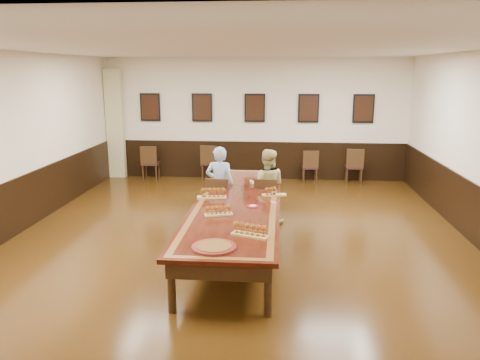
# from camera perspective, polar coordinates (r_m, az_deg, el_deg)

# --- Properties ---
(floor) EXTENTS (8.00, 10.00, 0.02)m
(floor) POSITION_cam_1_polar(r_m,az_deg,el_deg) (7.97, -0.32, -7.91)
(floor) COLOR black
(floor) RESTS_ON ground
(ceiling) EXTENTS (8.00, 10.00, 0.02)m
(ceiling) POSITION_cam_1_polar(r_m,az_deg,el_deg) (7.44, -0.35, 15.88)
(ceiling) COLOR white
(ceiling) RESTS_ON floor
(wall_back) EXTENTS (8.00, 0.02, 3.20)m
(wall_back) POSITION_cam_1_polar(r_m,az_deg,el_deg) (12.50, 1.82, 7.44)
(wall_back) COLOR #F0E2C9
(wall_back) RESTS_ON floor
(wall_front) EXTENTS (8.00, 0.02, 3.20)m
(wall_front) POSITION_cam_1_polar(r_m,az_deg,el_deg) (2.80, -10.19, -14.04)
(wall_front) COLOR #F0E2C9
(wall_front) RESTS_ON floor
(wall_left) EXTENTS (0.02, 10.00, 3.20)m
(wall_left) POSITION_cam_1_polar(r_m,az_deg,el_deg) (8.86, -27.17, 3.56)
(wall_left) COLOR #F0E2C9
(wall_left) RESTS_ON floor
(chair_man) EXTENTS (0.46, 0.50, 0.93)m
(chair_man) POSITION_cam_1_polar(r_m,az_deg,el_deg) (8.85, -2.57, -2.51)
(chair_man) COLOR black
(chair_man) RESTS_ON floor
(chair_woman) EXTENTS (0.46, 0.50, 0.91)m
(chair_woman) POSITION_cam_1_polar(r_m,az_deg,el_deg) (8.88, 3.23, -2.53)
(chair_woman) COLOR black
(chair_woman) RESTS_ON floor
(spare_chair_a) EXTENTS (0.45, 0.49, 0.92)m
(spare_chair_a) POSITION_cam_1_polar(r_m,az_deg,el_deg) (12.75, -10.85, 2.14)
(spare_chair_a) COLOR black
(spare_chair_a) RESTS_ON floor
(spare_chair_b) EXTENTS (0.50, 0.54, 0.94)m
(spare_chair_b) POSITION_cam_1_polar(r_m,az_deg,el_deg) (12.49, -3.58, 2.18)
(spare_chair_b) COLOR black
(spare_chair_b) RESTS_ON floor
(spare_chair_c) EXTENTS (0.42, 0.46, 0.86)m
(spare_chair_c) POSITION_cam_1_polar(r_m,az_deg,el_deg) (12.33, 8.50, 1.71)
(spare_chair_c) COLOR black
(spare_chair_c) RESTS_ON floor
(spare_chair_d) EXTENTS (0.46, 0.49, 0.93)m
(spare_chair_d) POSITION_cam_1_polar(r_m,az_deg,el_deg) (12.42, 13.73, 1.72)
(spare_chair_d) COLOR black
(spare_chair_d) RESTS_ON floor
(person_man) EXTENTS (0.56, 0.39, 1.48)m
(person_man) POSITION_cam_1_polar(r_m,az_deg,el_deg) (8.88, -2.46, -0.61)
(person_man) COLOR #4D7EC1
(person_man) RESTS_ON floor
(person_woman) EXTENTS (0.75, 0.60, 1.43)m
(person_woman) POSITION_cam_1_polar(r_m,az_deg,el_deg) (8.91, 3.31, -0.77)
(person_woman) COLOR #C8BF7D
(person_woman) RESTS_ON floor
(pink_phone) EXTENTS (0.13, 0.17, 0.01)m
(pink_phone) POSITION_cam_1_polar(r_m,az_deg,el_deg) (7.68, 4.13, -2.74)
(pink_phone) COLOR #F85291
(pink_phone) RESTS_ON conference_table
(curtain) EXTENTS (0.45, 0.18, 2.90)m
(curtain) POSITION_cam_1_polar(r_m,az_deg,el_deg) (13.08, -14.98, 6.60)
(curtain) COLOR #C2BB85
(curtain) RESTS_ON floor
(wainscoting) EXTENTS (8.00, 10.00, 1.00)m
(wainscoting) POSITION_cam_1_polar(r_m,az_deg,el_deg) (7.80, -0.32, -4.42)
(wainscoting) COLOR black
(wainscoting) RESTS_ON floor
(conference_table) EXTENTS (1.40, 5.00, 0.76)m
(conference_table) POSITION_cam_1_polar(r_m,az_deg,el_deg) (7.77, -0.32, -3.64)
(conference_table) COLOR black
(conference_table) RESTS_ON floor
(posters) EXTENTS (6.14, 0.04, 0.74)m
(posters) POSITION_cam_1_polar(r_m,az_deg,el_deg) (12.40, 1.81, 8.78)
(posters) COLOR black
(posters) RESTS_ON wall_back
(flight_a) EXTENTS (0.51, 0.22, 0.19)m
(flight_a) POSITION_cam_1_polar(r_m,az_deg,el_deg) (7.93, -3.43, -1.63)
(flight_a) COLOR #AF9449
(flight_a) RESTS_ON conference_table
(flight_b) EXTENTS (0.44, 0.22, 0.16)m
(flight_b) POSITION_cam_1_polar(r_m,az_deg,el_deg) (8.09, 4.04, -1.43)
(flight_b) COLOR #AF9449
(flight_b) RESTS_ON conference_table
(flight_c) EXTENTS (0.44, 0.24, 0.16)m
(flight_c) POSITION_cam_1_polar(r_m,az_deg,el_deg) (6.99, -2.63, -3.78)
(flight_c) COLOR #AF9449
(flight_c) RESTS_ON conference_table
(flight_d) EXTENTS (0.52, 0.32, 0.18)m
(flight_d) POSITION_cam_1_polar(r_m,az_deg,el_deg) (6.12, 1.20, -6.16)
(flight_d) COLOR #AF9449
(flight_d) RESTS_ON conference_table
(red_plate_grp) EXTENTS (0.19, 0.19, 0.02)m
(red_plate_grp) POSITION_cam_1_polar(r_m,az_deg,el_deg) (7.44, 1.58, -3.22)
(red_plate_grp) COLOR #B20B27
(red_plate_grp) RESTS_ON conference_table
(carved_platter) EXTENTS (0.65, 0.65, 0.04)m
(carved_platter) POSITION_cam_1_polar(r_m,az_deg,el_deg) (5.75, -3.19, -8.17)
(carved_platter) COLOR #511310
(carved_platter) RESTS_ON conference_table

